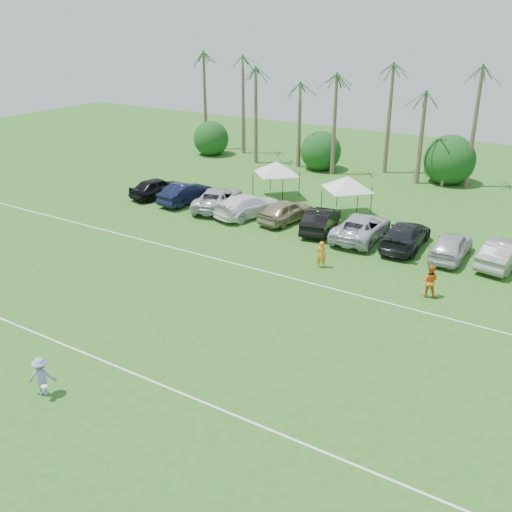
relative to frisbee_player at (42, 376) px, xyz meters
The scene contains 28 objects.
ground 1.44m from the frisbee_player, 123.60° to the left, with size 120.00×120.00×0.00m, color #295D1B.
field_lines 9.03m from the frisbee_player, 94.10° to the left, with size 80.00×12.10×0.01m.
palm_tree_0 45.55m from the frisbee_player, 120.16° to the left, with size 2.40×2.40×8.90m.
palm_tree_1 43.43m from the frisbee_player, 114.36° to the left, with size 2.40×2.40×9.90m.
palm_tree_2 41.81m from the frisbee_player, 107.98° to the left, with size 2.40×2.40×10.90m.
palm_tree_3 40.97m from the frisbee_player, 102.51° to the left, with size 2.40×2.40×11.90m.
palm_tree_4 39.80m from the frisbee_player, 96.80° to the left, with size 2.40×2.40×8.90m.
palm_tree_5 39.69m from the frisbee_player, 90.95° to the left, with size 2.40×2.40×9.90m.
palm_tree_6 40.00m from the frisbee_player, 85.08° to the left, with size 2.40×2.40×10.90m.
palm_tree_7 40.71m from the frisbee_player, 79.31° to the left, with size 2.40×2.40×11.90m.
bush_tree_0 44.55m from the frisbee_player, 116.17° to the left, with size 4.00×4.00×4.00m.
bush_tree_1 40.53m from the frisbee_player, 99.44° to the left, with size 4.00×4.00×4.00m.
bush_tree_2 40.34m from the frisbee_player, 82.37° to the left, with size 4.00×4.00×4.00m.
sideline_player_a 17.73m from the frisbee_player, 77.19° to the left, with size 0.62×0.41×1.69m, color orange.
sideline_player_b 19.92m from the frisbee_player, 57.84° to the left, with size 0.91×0.71×1.87m, color orange.
canopy_tent_left 29.00m from the frisbee_player, 101.20° to the left, with size 4.37×4.37×3.54m.
canopy_tent_right 27.33m from the frisbee_player, 87.40° to the left, with size 4.39×4.39×3.56m.
frisbee_player is the anchor object (origin of this frame).
parked_car_0 27.05m from the frisbee_player, 121.29° to the left, with size 1.97×4.89×1.67m, color black.
parked_car_1 25.58m from the frisbee_player, 115.50° to the left, with size 1.76×5.06×1.67m, color black.
parked_car_2 24.62m from the frisbee_player, 108.92° to the left, with size 2.77×6.00×1.67m, color #B4B7BA.
parked_car_3 23.58m from the frisbee_player, 102.12° to the left, with size 2.34×5.75×1.67m, color white.
parked_car_4 23.49m from the frisbee_player, 94.68° to the left, with size 1.97×4.89×1.67m, color gray.
parked_car_5 23.05m from the frisbee_player, 87.23° to the left, with size 1.76×5.06×1.67m, color black.
parked_car_6 23.44m from the frisbee_player, 79.81° to the left, with size 2.77×6.00×1.67m, color #B9BDC4.
parked_car_7 24.27m from the frisbee_player, 72.79° to the left, with size 2.34×5.75×1.67m, color black.
parked_car_8 25.09m from the frisbee_player, 65.98° to the left, with size 1.97×4.89×1.67m, color #B5B5BC.
parked_car_9 26.84m from the frisbee_player, 60.43° to the left, with size 1.76×5.06×1.67m, color gray.
Camera 1 is at (18.00, -12.59, 14.16)m, focal length 40.00 mm.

